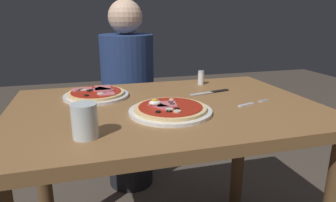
{
  "coord_description": "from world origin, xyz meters",
  "views": [
    {
      "loc": [
        -0.29,
        -1.05,
        1.1
      ],
      "look_at": [
        -0.01,
        -0.05,
        0.8
      ],
      "focal_mm": 32.13,
      "sensor_mm": 36.0,
      "label": 1
    }
  ],
  "objects_px": {
    "pizza_across_left": "(96,94)",
    "fork": "(252,104)",
    "dining_table": "(166,136)",
    "diner_person": "(129,102)",
    "water_glass_near": "(85,123)",
    "pizza_foreground": "(170,110)",
    "salt_shaker": "(201,78)",
    "knife": "(212,92)"
  },
  "relations": [
    {
      "from": "water_glass_near",
      "to": "dining_table",
      "type": "bearing_deg",
      "value": 37.9
    },
    {
      "from": "dining_table",
      "to": "diner_person",
      "type": "distance_m",
      "value": 0.76
    },
    {
      "from": "pizza_foreground",
      "to": "water_glass_near",
      "type": "xyz_separation_m",
      "value": [
        -0.29,
        -0.14,
        0.03
      ]
    },
    {
      "from": "pizza_across_left",
      "to": "salt_shaker",
      "type": "distance_m",
      "value": 0.51
    },
    {
      "from": "pizza_across_left",
      "to": "knife",
      "type": "distance_m",
      "value": 0.5
    },
    {
      "from": "pizza_across_left",
      "to": "diner_person",
      "type": "bearing_deg",
      "value": 69.45
    },
    {
      "from": "water_glass_near",
      "to": "fork",
      "type": "bearing_deg",
      "value": 14.16
    },
    {
      "from": "dining_table",
      "to": "knife",
      "type": "distance_m",
      "value": 0.3
    },
    {
      "from": "pizza_foreground",
      "to": "fork",
      "type": "relative_size",
      "value": 1.88
    },
    {
      "from": "dining_table",
      "to": "knife",
      "type": "relative_size",
      "value": 5.94
    },
    {
      "from": "water_glass_near",
      "to": "knife",
      "type": "relative_size",
      "value": 0.51
    },
    {
      "from": "dining_table",
      "to": "fork",
      "type": "distance_m",
      "value": 0.35
    },
    {
      "from": "pizza_foreground",
      "to": "water_glass_near",
      "type": "distance_m",
      "value": 0.32
    },
    {
      "from": "pizza_across_left",
      "to": "fork",
      "type": "xyz_separation_m",
      "value": [
        0.57,
        -0.27,
        -0.01
      ]
    },
    {
      "from": "pizza_foreground",
      "to": "salt_shaker",
      "type": "bearing_deg",
      "value": 54.85
    },
    {
      "from": "salt_shaker",
      "to": "knife",
      "type": "bearing_deg",
      "value": -93.4
    },
    {
      "from": "water_glass_near",
      "to": "knife",
      "type": "distance_m",
      "value": 0.65
    },
    {
      "from": "fork",
      "to": "pizza_foreground",
      "type": "bearing_deg",
      "value": -177.29
    },
    {
      "from": "knife",
      "to": "pizza_across_left",
      "type": "bearing_deg",
      "value": 172.32
    },
    {
      "from": "water_glass_near",
      "to": "salt_shaker",
      "type": "relative_size",
      "value": 1.47
    },
    {
      "from": "water_glass_near",
      "to": "fork",
      "type": "xyz_separation_m",
      "value": [
        0.62,
        0.16,
        -0.04
      ]
    },
    {
      "from": "dining_table",
      "to": "salt_shaker",
      "type": "bearing_deg",
      "value": 48.29
    },
    {
      "from": "dining_table",
      "to": "fork",
      "type": "bearing_deg",
      "value": -13.73
    },
    {
      "from": "pizza_foreground",
      "to": "diner_person",
      "type": "bearing_deg",
      "value": 91.67
    },
    {
      "from": "dining_table",
      "to": "knife",
      "type": "xyz_separation_m",
      "value": [
        0.24,
        0.12,
        0.13
      ]
    },
    {
      "from": "knife",
      "to": "salt_shaker",
      "type": "bearing_deg",
      "value": 86.6
    },
    {
      "from": "pizza_foreground",
      "to": "diner_person",
      "type": "height_order",
      "value": "diner_person"
    },
    {
      "from": "fork",
      "to": "water_glass_near",
      "type": "bearing_deg",
      "value": -165.84
    },
    {
      "from": "diner_person",
      "to": "pizza_across_left",
      "type": "bearing_deg",
      "value": 69.45
    },
    {
      "from": "pizza_foreground",
      "to": "salt_shaker",
      "type": "relative_size",
      "value": 4.36
    },
    {
      "from": "pizza_across_left",
      "to": "knife",
      "type": "bearing_deg",
      "value": -7.68
    },
    {
      "from": "pizza_foreground",
      "to": "fork",
      "type": "xyz_separation_m",
      "value": [
        0.33,
        0.02,
        -0.01
      ]
    },
    {
      "from": "pizza_across_left",
      "to": "fork",
      "type": "bearing_deg",
      "value": -25.21
    },
    {
      "from": "knife",
      "to": "salt_shaker",
      "type": "distance_m",
      "value": 0.16
    },
    {
      "from": "dining_table",
      "to": "fork",
      "type": "height_order",
      "value": "fork"
    },
    {
      "from": "pizza_across_left",
      "to": "water_glass_near",
      "type": "relative_size",
      "value": 2.7
    },
    {
      "from": "pizza_across_left",
      "to": "diner_person",
      "type": "distance_m",
      "value": 0.64
    },
    {
      "from": "dining_table",
      "to": "diner_person",
      "type": "height_order",
      "value": "diner_person"
    },
    {
      "from": "dining_table",
      "to": "salt_shaker",
      "type": "xyz_separation_m",
      "value": [
        0.25,
        0.28,
        0.16
      ]
    },
    {
      "from": "water_glass_near",
      "to": "diner_person",
      "type": "relative_size",
      "value": 0.08
    },
    {
      "from": "diner_person",
      "to": "water_glass_near",
      "type": "bearing_deg",
      "value": 75.16
    },
    {
      "from": "pizza_across_left",
      "to": "fork",
      "type": "relative_size",
      "value": 1.72
    }
  ]
}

